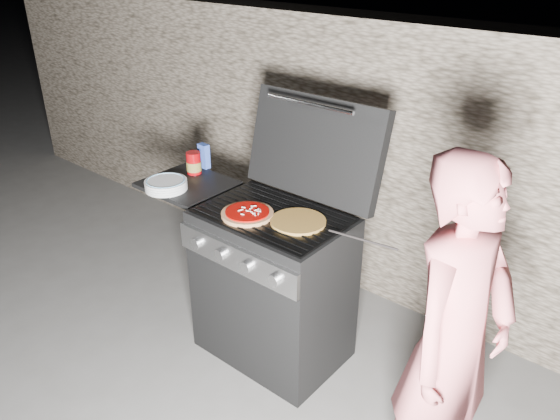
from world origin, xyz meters
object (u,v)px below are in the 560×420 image
Objects in this scene: pizza_topped at (247,213)px; person at (454,343)px; gas_grill at (241,270)px; sauce_jar at (194,163)px.

pizza_topped is 1.22m from person.
gas_grill is 4.87× the size of pizza_topped.
sauce_jar reaches higher than pizza_topped.
person is at bearing -5.40° from pizza_topped.
gas_grill is 0.51m from pizza_topped.
sauce_jar is (-0.66, 0.22, 0.04)m from pizza_topped.
person is (1.37, -0.21, 0.34)m from gas_grill.
sauce_jar is at bearing 89.34° from person.
pizza_topped is 2.01× the size of sauce_jar.
gas_grill is 0.72m from sauce_jar.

